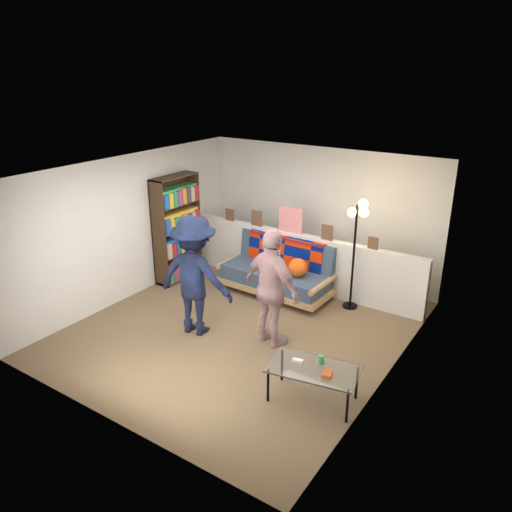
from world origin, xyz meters
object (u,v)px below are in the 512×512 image
(coffee_table, at_px, (314,370))
(person_right, at_px, (272,289))
(futon_sofa, at_px, (279,271))
(person_left, at_px, (195,276))
(bookshelf, at_px, (177,232))
(floor_lamp, at_px, (357,233))

(coffee_table, relative_size, person_right, 0.67)
(futon_sofa, relative_size, person_left, 1.12)
(futon_sofa, height_order, coffee_table, futon_sofa)
(coffee_table, xyz_separation_m, person_left, (-2.21, 0.52, 0.48))
(bookshelf, height_order, person_right, bookshelf)
(bookshelf, xyz_separation_m, coffee_table, (3.77, -1.87, -0.48))
(coffee_table, relative_size, person_left, 0.64)
(coffee_table, distance_m, person_right, 1.44)
(coffee_table, bearing_deg, person_left, 166.79)
(floor_lamp, relative_size, person_left, 1.01)
(person_left, relative_size, person_right, 1.05)
(bookshelf, relative_size, person_left, 1.08)
(futon_sofa, distance_m, person_right, 1.77)
(coffee_table, relative_size, floor_lamp, 0.63)
(futon_sofa, relative_size, floor_lamp, 1.10)
(bookshelf, distance_m, person_right, 2.87)
(futon_sofa, bearing_deg, person_right, -62.30)
(futon_sofa, distance_m, bookshelf, 2.00)
(bookshelf, bearing_deg, floor_lamp, 11.83)
(bookshelf, bearing_deg, person_right, -21.33)
(futon_sofa, bearing_deg, floor_lamp, 8.38)
(bookshelf, xyz_separation_m, floor_lamp, (3.17, 0.66, 0.38))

